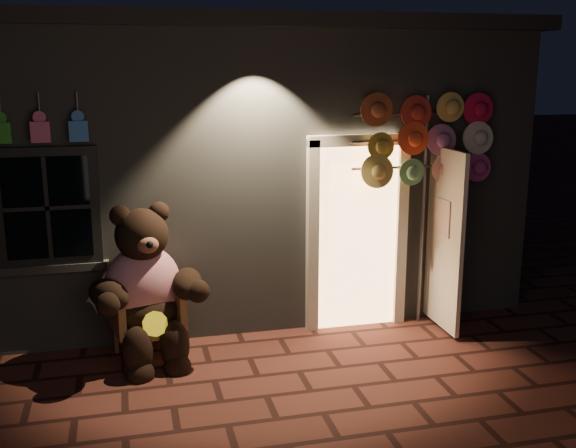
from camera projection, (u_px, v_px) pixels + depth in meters
name	position (u px, v px, depth m)	size (l,w,h in m)	color
ground	(267.00, 396.00, 6.10)	(60.00, 60.00, 0.00)	#52261F
shop_building	(207.00, 151.00, 9.47)	(7.30, 5.95, 3.51)	slate
wicker_armchair	(145.00, 310.00, 6.87)	(0.77, 0.72, 0.98)	#AD7843
teddy_bear	(146.00, 289.00, 6.69)	(1.21, 1.05, 1.70)	#C11438
hat_rack	(428.00, 143.00, 7.30)	(1.58, 0.22, 2.62)	#59595E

